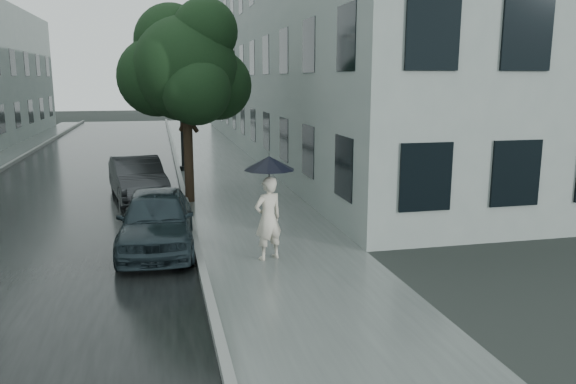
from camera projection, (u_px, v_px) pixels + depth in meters
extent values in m
plane|color=black|center=(293.00, 284.00, 10.27)|extent=(120.00, 120.00, 0.00)
cube|color=slate|center=(227.00, 175.00, 21.78)|extent=(3.50, 60.00, 0.01)
cube|color=slate|center=(179.00, 175.00, 21.37)|extent=(0.15, 60.00, 0.15)
cube|color=black|center=(83.00, 181.00, 20.61)|extent=(6.85, 60.00, 0.00)
cube|color=gray|center=(308.00, 63.00, 29.21)|extent=(7.00, 36.00, 9.00)
cube|color=black|center=(242.00, 62.00, 28.44)|extent=(0.08, 32.40, 7.20)
cube|color=black|center=(27.00, 74.00, 35.85)|extent=(0.08, 16.20, 6.40)
imported|color=beige|center=(268.00, 218.00, 11.49)|extent=(0.74, 0.62, 1.73)
cylinder|color=black|center=(269.00, 191.00, 11.38)|extent=(0.02, 0.02, 0.87)
cone|color=black|center=(269.00, 163.00, 11.27)|extent=(1.34, 1.34, 0.28)
cylinder|color=black|center=(269.00, 155.00, 11.24)|extent=(0.02, 0.02, 0.08)
cylinder|color=black|center=(269.00, 213.00, 11.48)|extent=(0.03, 0.03, 0.06)
cylinder|color=#332619|center=(189.00, 156.00, 16.87)|extent=(0.28, 0.28, 2.79)
sphere|color=#173417|center=(186.00, 69.00, 16.36)|extent=(3.05, 3.05, 3.05)
sphere|color=#173417|center=(217.00, 85.00, 16.99)|extent=(2.10, 2.10, 2.10)
sphere|color=#173417|center=(157.00, 77.00, 16.67)|extent=(2.35, 2.35, 2.35)
sphere|color=#173417|center=(196.00, 90.00, 15.74)|extent=(1.98, 1.98, 1.98)
sphere|color=#173417|center=(171.00, 41.00, 16.79)|extent=(2.22, 2.22, 2.22)
sphere|color=#173417|center=(205.00, 31.00, 16.06)|extent=(1.89, 1.89, 1.89)
cylinder|color=black|center=(181.00, 103.00, 22.30)|extent=(0.12, 0.12, 5.43)
cylinder|color=black|center=(183.00, 168.00, 22.82)|extent=(0.28, 0.28, 0.20)
cylinder|color=black|center=(172.00, 33.00, 21.77)|extent=(0.50, 0.22, 0.08)
sphere|color=silver|center=(164.00, 34.00, 21.79)|extent=(0.32, 0.32, 0.32)
imported|color=black|center=(157.00, 219.00, 12.21)|extent=(1.75, 3.98, 1.33)
imported|color=black|center=(137.00, 178.00, 17.39)|extent=(2.03, 4.15, 1.31)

